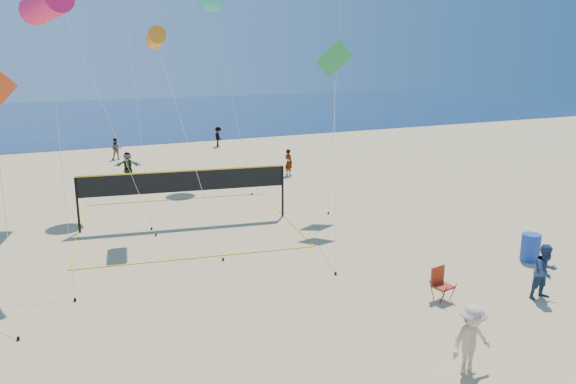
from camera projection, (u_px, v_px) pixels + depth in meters
name	position (u px, v px, depth m)	size (l,w,h in m)	color
ocean	(78.00, 117.00, 66.80)	(140.00, 50.00, 0.03)	#10214F
bystander_a	(545.00, 272.00, 17.03)	(0.84, 0.66, 1.73)	navy
bystander_b	(471.00, 340.00, 12.95)	(1.11, 0.64, 1.73)	beige
far_person_1	(128.00, 166.00, 33.30)	(1.54, 0.49, 1.66)	gray
far_person_2	(289.00, 162.00, 34.39)	(0.60, 0.40, 1.65)	gray
far_person_3	(116.00, 149.00, 39.59)	(0.74, 0.58, 1.53)	gray
far_person_4	(218.00, 137.00, 45.15)	(1.03, 0.59, 1.59)	gray
camp_chair	(440.00, 282.00, 17.01)	(0.63, 0.75, 1.14)	#A32B12
trash_barrel	(531.00, 247.00, 20.25)	(0.67, 0.67, 1.00)	#1941A7
volleyball_net	(185.00, 187.00, 24.36)	(10.40, 10.28, 2.42)	black
kite_0	(46.00, 4.00, 18.69)	(1.73, 5.62, 9.58)	#EF185A
kite_2	(156.00, 38.00, 22.75)	(1.33, 6.24, 8.40)	orange
kite_4	(334.00, 68.00, 23.88)	(4.21, 6.47, 7.92)	green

